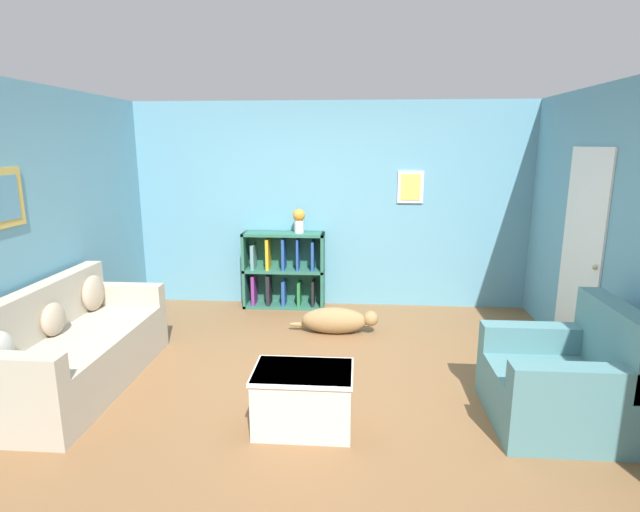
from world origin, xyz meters
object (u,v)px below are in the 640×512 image
at_px(vase, 299,220).
at_px(couch, 74,350).
at_px(recliner_chair, 565,382).
at_px(bookshelf, 283,271).
at_px(coffee_table, 303,397).
at_px(dog, 337,320).

bearing_deg(vase, couch, -126.55).
bearing_deg(recliner_chair, couch, 175.76).
bearing_deg(couch, recliner_chair, -4.24).
distance_m(bookshelf, recliner_chair, 3.63).
bearing_deg(coffee_table, recliner_chair, 6.42).
xyz_separation_m(couch, dog, (2.22, 1.41, -0.18)).
bearing_deg(couch, vase, 53.45).
xyz_separation_m(couch, vase, (1.70, 2.30, 0.82)).
bearing_deg(dog, coffee_table, -94.98).
distance_m(couch, vase, 2.98).
distance_m(couch, dog, 2.64).
relative_size(bookshelf, recliner_chair, 1.07).
bearing_deg(recliner_chair, bookshelf, 133.89).
distance_m(couch, recliner_chair, 4.02).
bearing_deg(bookshelf, coffee_table, -78.77).
height_order(couch, bookshelf, bookshelf).
relative_size(dog, vase, 3.34).
height_order(recliner_chair, dog, recliner_chair).
distance_m(dog, vase, 1.43).
bearing_deg(coffee_table, vase, 97.10).
xyz_separation_m(dog, vase, (-0.52, 0.89, 1.00)).
bearing_deg(coffee_table, couch, 165.88).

